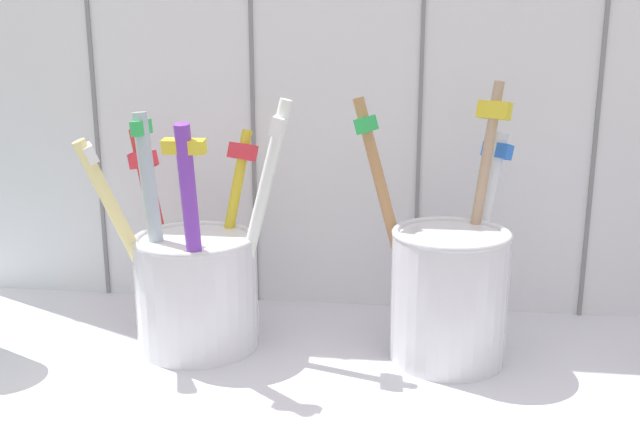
{
  "coord_description": "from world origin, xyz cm",
  "views": [
    {
      "loc": [
        5.84,
        -43.43,
        23.11
      ],
      "look_at": [
        0.0,
        1.86,
        11.77
      ],
      "focal_mm": 40.19,
      "sensor_mm": 36.0,
      "label": 1
    }
  ],
  "objects": [
    {
      "name": "counter_slab",
      "position": [
        0.0,
        0.0,
        1.0
      ],
      "size": [
        64.0,
        22.0,
        2.0
      ],
      "primitive_type": "cube",
      "color": "silver",
      "rests_on": "ground"
    },
    {
      "name": "toothbrush_cup_right",
      "position": [
        8.6,
        2.08,
        6.91
      ],
      "size": [
        11.14,
        10.04,
        18.22
      ],
      "color": "silver",
      "rests_on": "counter_slab"
    },
    {
      "name": "toothbrush_cup_left",
      "position": [
        -8.7,
        1.87,
        6.71
      ],
      "size": [
        13.64,
        11.39,
        17.32
      ],
      "color": "silver",
      "rests_on": "counter_slab"
    },
    {
      "name": "tile_wall_back",
      "position": [
        0.0,
        12.0,
        22.5
      ],
      "size": [
        64.0,
        2.2,
        45.0
      ],
      "color": "white",
      "rests_on": "ground"
    }
  ]
}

